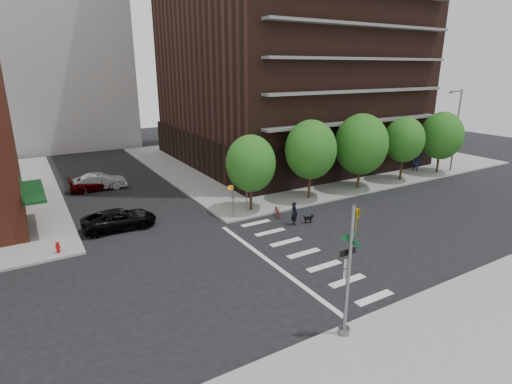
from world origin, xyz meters
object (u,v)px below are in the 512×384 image
Objects in this scene: traffic_signal at (348,282)px; fire_hydrant at (58,247)px; dog_walker at (294,213)px; parked_car_black at (119,219)px; parked_car_silver at (100,182)px; scooter at (277,211)px; pedestrian_far at (417,163)px; parked_car_maroon at (95,183)px.

traffic_signal is 18.42m from fire_hydrant.
traffic_signal reaches higher than dog_walker.
traffic_signal is at bearing -159.96° from parked_car_black.
traffic_signal is 1.24× the size of parked_car_silver.
dog_walker reaches higher than parked_car_black.
parked_car_silver is 20.12m from dog_walker.
scooter is (11.43, -3.74, -0.29)m from parked_car_black.
scooter is 21.46m from pedestrian_far.
traffic_signal reaches higher than parked_car_maroon.
parked_car_maroon is at bearing -124.15° from pedestrian_far.
dog_walker is (11.31, -16.99, 0.21)m from parked_car_maroon.
fire_hydrant is at bearing 78.03° from dog_walker.
parked_car_maroon is 34.30m from pedestrian_far.
traffic_signal is 32.15m from pedestrian_far.
parked_car_silver is 2.90× the size of scooter.
pedestrian_far is at bearing -104.66° from parked_car_silver.
fire_hydrant is 0.15× the size of parked_car_maroon.
scooter is at bearing -95.46° from pedestrian_far.
dog_walker is (11.50, -5.92, 0.17)m from parked_car_black.
pedestrian_far reaches higher than scooter.
fire_hydrant is (-10.03, 15.29, -2.15)m from traffic_signal.
pedestrian_far is (21.15, 3.56, 0.65)m from scooter.
pedestrian_far is at bearing -88.05° from parked_car_black.
fire_hydrant is 16.23m from dog_walker.
traffic_signal is 1.26× the size of parked_car_maroon.
fire_hydrant is 0.39× the size of pedestrian_far.
parked_car_silver is at bearing 148.21° from scooter.
fire_hydrant is 0.44× the size of scooter.
parked_car_black is 12.03m from scooter.
pedestrian_far reaches higher than dog_walker.
pedestrian_far is (26.90, 17.55, -1.61)m from traffic_signal.
fire_hydrant is 4.99m from parked_car_black.
pedestrian_far is at bearing -108.62° from parked_car_maroon.
traffic_signal is 29.39m from parked_car_maroon.
parked_car_maroon is at bearing 71.45° from fire_hydrant.
parked_car_silver reaches higher than fire_hydrant.
parked_car_maroon is 0.99× the size of parked_car_silver.
parked_car_silver is at bearing -1.12° from parked_car_black.
traffic_signal is at bearing 154.23° from dog_walker.
parked_car_maroon is 18.59m from scooter.
traffic_signal is at bearing -71.88° from pedestrian_far.
dog_walker is at bearing -66.16° from scooter.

